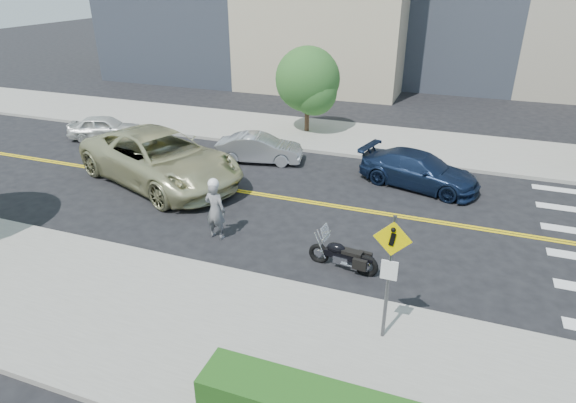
% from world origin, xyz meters
% --- Properties ---
extents(ground_plane, '(120.00, 120.00, 0.00)m').
position_xyz_m(ground_plane, '(0.00, 0.00, 0.00)').
color(ground_plane, black).
rests_on(ground_plane, ground).
extents(sidewalk_near, '(60.00, 5.00, 0.15)m').
position_xyz_m(sidewalk_near, '(0.00, -7.50, 0.07)').
color(sidewalk_near, '#9E9B91').
rests_on(sidewalk_near, ground_plane).
extents(sidewalk_far, '(60.00, 5.00, 0.15)m').
position_xyz_m(sidewalk_far, '(0.00, 7.50, 0.07)').
color(sidewalk_far, '#9E9B91').
rests_on(sidewalk_far, ground_plane).
extents(pedestrian_sign, '(0.78, 0.08, 3.00)m').
position_xyz_m(pedestrian_sign, '(4.20, -6.31, 1.96)').
color(pedestrian_sign, '#4C4C51').
rests_on(pedestrian_sign, sidewalk_near).
extents(motorcyclist, '(0.71, 0.49, 1.98)m').
position_xyz_m(motorcyclist, '(-1.47, -3.41, 0.99)').
color(motorcyclist, silver).
rests_on(motorcyclist, ground).
extents(motorcycle, '(2.03, 0.83, 1.20)m').
position_xyz_m(motorcycle, '(2.64, -3.76, 0.60)').
color(motorcycle, black).
rests_on(motorcycle, ground).
extents(suv, '(7.91, 5.69, 2.00)m').
position_xyz_m(suv, '(-5.53, -0.25, 1.00)').
color(suv, '#C4C18F').
rests_on(suv, ground).
extents(parked_car_white, '(3.73, 2.51, 1.18)m').
position_xyz_m(parked_car_white, '(-11.16, 3.40, 0.59)').
color(parked_car_white, white).
rests_on(parked_car_white, ground).
extents(parked_car_silver, '(3.86, 2.04, 1.21)m').
position_xyz_m(parked_car_silver, '(-2.84, 3.16, 0.61)').
color(parked_car_silver, '#A7AAAF').
rests_on(parked_car_silver, ground).
extents(parked_car_blue, '(4.88, 2.98, 1.32)m').
position_xyz_m(parked_car_blue, '(3.93, 2.80, 0.66)').
color(parked_car_blue, '#172645').
rests_on(parked_car_blue, ground).
extents(tree_far_a, '(3.16, 3.16, 4.32)m').
position_xyz_m(tree_far_a, '(-2.18, 7.72, 2.74)').
color(tree_far_a, '#382619').
rests_on(tree_far_a, ground).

